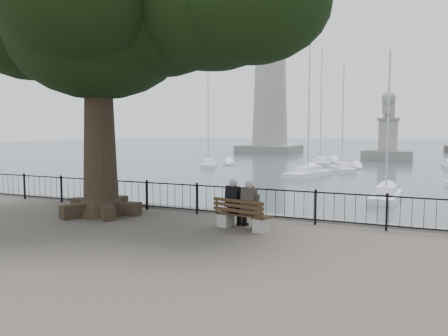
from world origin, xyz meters
The scene contains 13 objects.
harbor centered at (0.00, 3.00, -0.50)m, with size 260.00×260.00×1.20m.
railing centered at (0.00, 2.50, 0.56)m, with size 22.06×0.06×1.00m.
bench centered at (1.24, 1.01, 0.31)m, with size 1.77×0.86×0.90m.
person_left centered at (0.97, 1.17, 0.65)m, with size 0.50×0.76×1.42m.
person_right centered at (1.51, 1.05, 0.65)m, with size 0.50×0.76×1.42m.
tree centered at (-3.02, 1.38, 6.75)m, with size 12.57×8.78×10.27m.
lighthouse centered at (-18.00, 62.00, 11.36)m, with size 9.58×9.58×29.44m.
lion_monument centered at (2.00, 49.93, 1.24)m, with size 6.05×6.05×8.91m.
sailboat_b centered at (-2.62, 25.67, -0.67)m, with size 3.25×6.07×11.53m.
sailboat_c centered at (4.18, 15.03, -0.72)m, with size 1.59×4.68×8.27m.
sailboat_e centered at (-14.75, 31.51, -0.64)m, with size 3.09×5.20×12.07m.
sailboat_f centered at (-0.90, 32.08, -0.69)m, with size 3.24×5.19×10.26m.
sailboat_h centered at (-4.49, 39.42, -0.62)m, with size 3.23×5.88×13.39m.
Camera 1 is at (5.78, -10.37, 2.80)m, focal length 35.00 mm.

